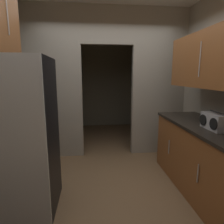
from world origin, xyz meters
TOP-DOWN VIEW (x-y plane):
  - ground at (0.00, 0.00)m, footprint 20.00×20.00m
  - kitchen_partition at (-0.00, 1.43)m, footprint 3.08×0.12m
  - adjoining_room_shell at (0.00, 3.07)m, footprint 3.08×2.41m
  - refrigerator at (-1.11, -0.13)m, footprint 0.71×0.78m
  - lower_cabinet_run at (1.20, -0.03)m, footprint 0.68×1.88m
  - upper_cabinet_counterside at (1.20, -0.03)m, footprint 0.36×1.69m
  - boombox at (1.16, -0.23)m, footprint 0.20×0.35m

SIDE VIEW (x-z plane):
  - ground at x=0.00m, z-range 0.00..0.00m
  - lower_cabinet_run at x=1.20m, z-range 0.00..0.94m
  - refrigerator at x=-1.11m, z-range 0.00..1.78m
  - boombox at x=1.16m, z-range 0.92..1.14m
  - adjoining_room_shell at x=0.00m, z-range 0.00..2.81m
  - kitchen_partition at x=0.00m, z-range 0.11..2.92m
  - upper_cabinet_counterside at x=1.20m, z-range 1.42..2.12m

